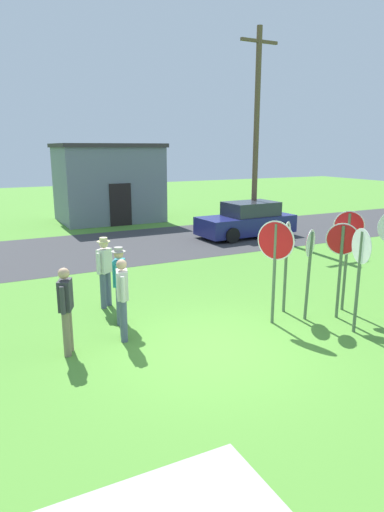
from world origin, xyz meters
TOP-DOWN VIEW (x-y plane):
  - ground_plane at (0.00, 0.00)m, footprint 80.00×80.00m
  - street_asphalt at (0.00, 9.70)m, footprint 60.00×6.40m
  - building_background at (2.87, 16.29)m, footprint 5.29×4.12m
  - utility_pole at (7.61, 9.63)m, footprint 1.80×0.24m
  - parked_car_on_street at (6.97, 9.19)m, footprint 4.38×2.17m
  - stop_sign_low_front at (3.91, 0.46)m, footprint 0.52×0.49m
  - stop_sign_far_back at (3.40, 0.12)m, footprint 0.53×0.54m
  - stop_sign_rear_left at (3.14, -0.64)m, footprint 0.23×0.71m
  - stop_sign_tallest at (2.57, 1.01)m, footprint 0.60×0.50m
  - stop_sign_nearest at (2.71, 0.38)m, footprint 0.54×0.34m
  - stop_sign_leaning_right at (1.89, 0.56)m, footprint 0.41×0.77m
  - person_with_sunhat at (-2.49, 1.07)m, footprint 0.34×0.53m
  - person_in_teal at (-1.35, 1.20)m, footprint 0.31×0.55m
  - person_in_dark_shirt at (-1.13, 2.07)m, footprint 0.37×0.51m
  - person_in_blue at (-1.12, 3.25)m, footprint 0.46×0.40m

SIDE VIEW (x-z plane):
  - ground_plane at x=0.00m, z-range 0.00..0.00m
  - street_asphalt at x=0.00m, z-range 0.00..0.01m
  - parked_car_on_street at x=6.97m, z-range -0.07..1.44m
  - person_with_sunhat at x=-2.49m, z-range 0.11..1.80m
  - person_in_teal at x=-1.35m, z-range 0.11..1.80m
  - person_in_dark_shirt at x=-1.13m, z-range 0.12..1.85m
  - person_in_blue at x=-1.12m, z-range 0.12..1.85m
  - stop_sign_nearest at x=2.71m, z-range 0.34..2.43m
  - stop_sign_tallest at x=2.57m, z-range 0.40..2.58m
  - stop_sign_far_back at x=3.40m, z-range 0.40..2.61m
  - stop_sign_rear_left at x=3.14m, z-range 0.41..2.64m
  - stop_sign_leaning_right at x=1.89m, z-range 0.44..2.76m
  - stop_sign_low_front at x=3.91m, z-range 0.42..2.83m
  - building_background at x=2.87m, z-range 0.01..4.03m
  - utility_pole at x=7.61m, z-range 0.18..8.89m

